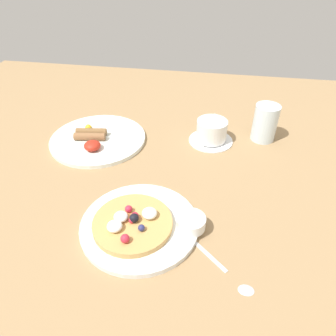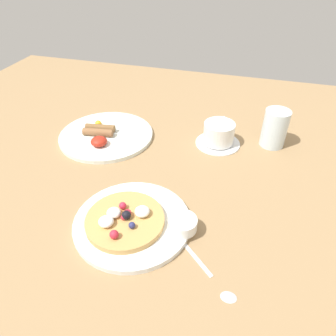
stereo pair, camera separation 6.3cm
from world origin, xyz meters
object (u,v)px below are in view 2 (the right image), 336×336
object	(u,v)px
syrup_ramekin	(182,224)
teaspoon	(216,282)
coffee_cup	(219,132)
pancake_plate	(132,222)
coffee_saucer	(218,143)
breakfast_plate	(106,135)
water_glass	(275,128)

from	to	relation	value
syrup_ramekin	teaspoon	size ratio (longest dim) A/B	0.51
teaspoon	coffee_cup	bearing A→B (deg)	98.15
pancake_plate	syrup_ramekin	distance (cm)	10.78
syrup_ramekin	coffee_cup	size ratio (longest dim) A/B	0.51
coffee_cup	coffee_saucer	bearing A→B (deg)	-94.16
pancake_plate	teaspoon	distance (cm)	20.99
syrup_ramekin	breakfast_plate	world-z (taller)	syrup_ramekin
coffee_saucer	water_glass	world-z (taller)	water_glass
coffee_cup	teaspoon	bearing A→B (deg)	-81.85
teaspoon	water_glass	distance (cm)	49.45
breakfast_plate	teaspoon	size ratio (longest dim) A/B	2.34
coffee_saucer	water_glass	bearing A→B (deg)	14.78
coffee_cup	water_glass	distance (cm)	15.46
pancake_plate	water_glass	size ratio (longest dim) A/B	2.30
breakfast_plate	coffee_saucer	world-z (taller)	breakfast_plate
breakfast_plate	coffee_cup	xyz separation A→B (cm)	(32.61, 5.48, 3.24)
pancake_plate	coffee_cup	xyz separation A→B (cm)	(12.67, 35.90, 3.19)
teaspoon	water_glass	size ratio (longest dim) A/B	1.11
water_glass	breakfast_plate	bearing A→B (deg)	-168.96
syrup_ramekin	breakfast_plate	size ratio (longest dim) A/B	0.22
syrup_ramekin	teaspoon	bearing A→B (deg)	-48.16
coffee_saucer	teaspoon	size ratio (longest dim) A/B	1.08
teaspoon	water_glass	bearing A→B (deg)	80.04
pancake_plate	syrup_ramekin	world-z (taller)	syrup_ramekin
syrup_ramekin	breakfast_plate	bearing A→B (deg)	135.78
pancake_plate	breakfast_plate	bearing A→B (deg)	123.23
breakfast_plate	teaspoon	distance (cm)	55.28
coffee_cup	teaspoon	size ratio (longest dim) A/B	1.00
coffee_cup	water_glass	world-z (taller)	water_glass
syrup_ramekin	coffee_saucer	xyz separation A→B (cm)	(2.08, 35.02, -2.18)
coffee_saucer	syrup_ramekin	bearing A→B (deg)	-93.40
pancake_plate	water_glass	xyz separation A→B (cm)	(27.58, 39.69, 4.71)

